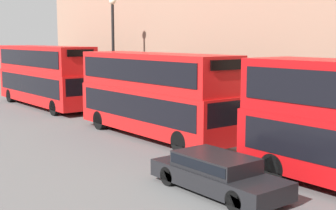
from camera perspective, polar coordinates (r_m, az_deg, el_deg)
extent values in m
cylinder|color=black|center=(16.39, 12.78, -7.45)|extent=(0.30, 1.00, 1.00)
cylinder|color=black|center=(18.14, 17.33, -6.11)|extent=(0.30, 1.00, 1.00)
cube|color=red|center=(23.02, -1.70, -0.55)|extent=(2.55, 10.05, 2.07)
cube|color=red|center=(22.81, -1.72, 4.16)|extent=(2.50, 9.85, 1.72)
cube|color=black|center=(22.98, -1.70, 0.06)|extent=(2.59, 9.24, 1.16)
cube|color=black|center=(22.80, -1.72, 4.38)|extent=(2.59, 9.24, 1.03)
cube|color=black|center=(19.19, 7.12, -1.09)|extent=(2.17, 0.06, 1.03)
cube|color=black|center=(18.98, 7.23, 4.88)|extent=(1.78, 0.06, 0.41)
cylinder|color=black|center=(19.84, 1.53, -4.55)|extent=(0.30, 1.00, 1.00)
cylinder|color=black|center=(21.30, 6.23, -3.71)|extent=(0.30, 1.00, 1.00)
cylinder|color=black|center=(25.40, -8.31, -1.84)|extent=(0.30, 1.00, 1.00)
cylinder|color=black|center=(26.57, -4.08, -1.34)|extent=(0.30, 1.00, 1.00)
cube|color=red|center=(34.52, -14.78, 2.16)|extent=(2.55, 11.29, 2.19)
cube|color=red|center=(34.38, -14.90, 5.47)|extent=(2.50, 11.06, 1.79)
cube|color=black|center=(34.50, -14.79, 2.60)|extent=(2.59, 10.38, 1.23)
cube|color=black|center=(34.38, -14.90, 5.62)|extent=(2.59, 10.38, 1.08)
cube|color=black|center=(29.42, -10.50, 2.18)|extent=(2.17, 0.06, 1.10)
cube|color=black|center=(29.28, -10.61, 6.25)|extent=(1.78, 0.06, 0.43)
cylinder|color=black|center=(30.51, -13.67, -0.33)|extent=(0.30, 1.00, 1.00)
cylinder|color=black|center=(31.48, -9.94, 0.03)|extent=(0.30, 1.00, 1.00)
cylinder|color=black|center=(37.98, -18.69, 1.08)|extent=(0.30, 1.00, 1.00)
cylinder|color=black|center=(38.76, -15.55, 1.34)|extent=(0.30, 1.00, 1.00)
cube|color=black|center=(15.03, 6.09, -8.88)|extent=(1.79, 4.79, 0.56)
cube|color=black|center=(14.97, 5.80, -6.90)|extent=(1.58, 2.63, 0.47)
cube|color=black|center=(14.96, 5.80, -6.81)|extent=(1.61, 2.50, 0.30)
cylinder|color=black|center=(13.51, 8.22, -11.50)|extent=(0.22, 0.64, 0.64)
cylinder|color=black|center=(14.63, 12.57, -10.08)|extent=(0.22, 0.64, 0.64)
cylinder|color=black|center=(15.68, 0.05, -8.64)|extent=(0.22, 0.64, 0.64)
cylinder|color=black|center=(16.65, 4.37, -7.66)|extent=(0.22, 0.64, 0.64)
cylinder|color=black|center=(30.14, -6.68, 5.43)|extent=(0.18, 0.18, 6.96)
sphere|color=beige|center=(30.20, -6.80, 12.46)|extent=(0.44, 0.44, 0.44)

